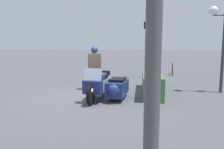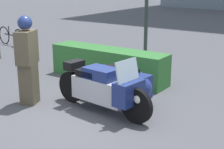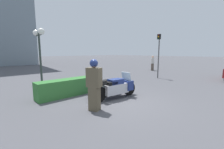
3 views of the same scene
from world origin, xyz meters
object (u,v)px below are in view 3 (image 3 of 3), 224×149
police_motorcycle (112,87)px  twin_lamp_post (39,42)px  traffic_light_near (159,50)px  pedestrian_bystander (152,63)px  officer_rider (94,84)px  hedge_bush_curbside (71,87)px

police_motorcycle → twin_lamp_post: bearing=117.3°
traffic_light_near → pedestrian_bystander: size_ratio=2.06×
police_motorcycle → officer_rider: bearing=-147.4°
twin_lamp_post → traffic_light_near: bearing=-21.8°
officer_rider → traffic_light_near: (7.88, 2.01, 1.31)m
police_motorcycle → twin_lamp_post: size_ratio=0.70×
hedge_bush_curbside → twin_lamp_post: 3.65m
hedge_bush_curbside → traffic_light_near: traffic_light_near is taller
police_motorcycle → hedge_bush_curbside: 2.04m
hedge_bush_curbside → traffic_light_near: bearing=-3.0°
officer_rider → traffic_light_near: size_ratio=0.53×
police_motorcycle → officer_rider: officer_rider is taller
officer_rider → hedge_bush_curbside: bearing=-121.5°
police_motorcycle → twin_lamp_post: twin_lamp_post is taller
police_motorcycle → hedge_bush_curbside: bearing=134.5°
twin_lamp_post → traffic_light_near: (7.98, -3.19, -0.41)m
officer_rider → twin_lamp_post: size_ratio=0.54×
police_motorcycle → twin_lamp_post: 5.22m
police_motorcycle → officer_rider: (-1.62, -0.81, 0.51)m
police_motorcycle → officer_rider: size_ratio=1.29×
pedestrian_bystander → hedge_bush_curbside: bearing=-113.6°
police_motorcycle → hedge_bush_curbside: police_motorcycle is taller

